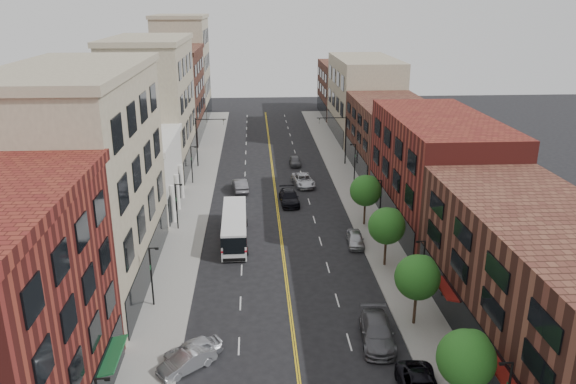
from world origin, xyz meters
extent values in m
plane|color=black|center=(0.00, 0.00, 0.00)|extent=(220.00, 220.00, 0.00)
cube|color=gray|center=(-10.00, 35.00, 0.07)|extent=(4.00, 110.00, 0.15)
cube|color=gray|center=(10.00, 35.00, 0.07)|extent=(4.00, 110.00, 0.15)
cube|color=gray|center=(-17.00, 13.00, 9.00)|extent=(10.00, 22.00, 18.00)
cube|color=silver|center=(-17.00, 31.00, 4.00)|extent=(10.00, 14.00, 8.00)
cube|color=gray|center=(-17.00, 48.00, 9.00)|extent=(10.00, 20.00, 18.00)
cube|color=#552C22|center=(-17.00, 68.00, 7.50)|extent=(10.00, 20.00, 15.00)
cube|color=gray|center=(-17.00, 86.00, 10.00)|extent=(10.00, 16.00, 20.00)
cube|color=#552C22|center=(17.00, 0.00, 5.00)|extent=(10.00, 26.00, 10.00)
cube|color=maroon|center=(17.00, 24.00, 6.00)|extent=(10.00, 22.00, 12.00)
cube|color=#552C22|center=(17.00, 45.00, 5.00)|extent=(10.00, 20.00, 10.00)
cube|color=gray|center=(17.00, 66.00, 7.00)|extent=(10.00, 22.00, 14.00)
cube|color=#552C22|center=(17.00, 86.00, 5.50)|extent=(10.00, 18.00, 11.00)
sphere|color=#1A5719|center=(9.30, -6.00, 4.04)|extent=(3.40, 3.40, 3.40)
sphere|color=#1A5719|center=(9.80, -5.60, 4.55)|extent=(2.04, 2.04, 2.04)
cylinder|color=black|center=(9.30, 4.00, 1.40)|extent=(0.22, 0.22, 2.50)
sphere|color=#1A5719|center=(9.30, 4.00, 4.04)|extent=(3.40, 3.40, 3.40)
sphere|color=#1A5719|center=(9.80, 4.40, 4.55)|extent=(2.04, 2.04, 2.04)
cylinder|color=black|center=(9.30, 14.00, 1.40)|extent=(0.22, 0.22, 2.50)
sphere|color=#1A5719|center=(9.30, 14.00, 4.04)|extent=(3.40, 3.40, 3.40)
sphere|color=#1A5719|center=(9.80, 14.40, 4.55)|extent=(2.04, 2.04, 2.04)
cylinder|color=black|center=(9.30, 24.00, 1.40)|extent=(0.22, 0.22, 2.50)
sphere|color=#1A5719|center=(9.30, 24.00, 4.04)|extent=(3.40, 3.40, 3.40)
sphere|color=#1A5719|center=(9.80, 24.40, 4.55)|extent=(2.04, 2.04, 2.04)
cylinder|color=black|center=(-10.65, -8.00, 5.15)|extent=(0.70, 0.10, 0.10)
cube|color=black|center=(-10.40, -8.00, 5.10)|extent=(0.28, 0.14, 0.14)
cylinder|color=black|center=(-11.00, 8.00, 2.65)|extent=(0.14, 0.14, 5.00)
cylinder|color=black|center=(-10.65, 8.00, 5.15)|extent=(0.70, 0.10, 0.10)
cube|color=black|center=(-10.40, 8.00, 5.10)|extent=(0.28, 0.14, 0.14)
cube|color=#19592D|center=(-11.00, 8.00, 3.55)|extent=(0.04, 0.55, 0.35)
cylinder|color=black|center=(-11.00, 24.00, 2.65)|extent=(0.14, 0.14, 5.00)
cylinder|color=black|center=(-10.65, 24.00, 5.15)|extent=(0.70, 0.10, 0.10)
cube|color=black|center=(-10.40, 24.00, 5.10)|extent=(0.28, 0.14, 0.14)
cube|color=#19592D|center=(-11.00, 24.00, 3.55)|extent=(0.04, 0.55, 0.35)
cylinder|color=black|center=(-11.00, 40.00, 2.65)|extent=(0.14, 0.14, 5.00)
cylinder|color=black|center=(-10.65, 40.00, 5.15)|extent=(0.70, 0.10, 0.10)
cube|color=black|center=(-10.40, 40.00, 5.10)|extent=(0.28, 0.14, 0.14)
cube|color=#19592D|center=(-11.00, 40.00, 3.55)|extent=(0.04, 0.55, 0.35)
cylinder|color=black|center=(10.65, -8.00, 5.15)|extent=(0.70, 0.10, 0.10)
cube|color=black|center=(10.40, -8.00, 5.10)|extent=(0.28, 0.14, 0.14)
cylinder|color=black|center=(11.00, 8.00, 2.65)|extent=(0.14, 0.14, 5.00)
cylinder|color=black|center=(10.65, 8.00, 5.15)|extent=(0.70, 0.10, 0.10)
cube|color=black|center=(10.40, 8.00, 5.10)|extent=(0.28, 0.14, 0.14)
cube|color=#19592D|center=(11.00, 8.00, 3.55)|extent=(0.04, 0.55, 0.35)
cylinder|color=black|center=(11.00, 24.00, 2.65)|extent=(0.14, 0.14, 5.00)
cylinder|color=black|center=(10.65, 24.00, 5.15)|extent=(0.70, 0.10, 0.10)
cube|color=black|center=(10.40, 24.00, 5.10)|extent=(0.28, 0.14, 0.14)
cube|color=#19592D|center=(11.00, 24.00, 3.55)|extent=(0.04, 0.55, 0.35)
cylinder|color=black|center=(11.00, 40.00, 2.65)|extent=(0.14, 0.14, 5.00)
cylinder|color=black|center=(10.65, 40.00, 5.15)|extent=(0.70, 0.10, 0.10)
cube|color=black|center=(10.40, 40.00, 5.10)|extent=(0.28, 0.14, 0.14)
cube|color=#19592D|center=(11.00, 40.00, 3.55)|extent=(0.04, 0.55, 0.35)
cylinder|color=black|center=(-11.00, 48.00, 3.75)|extent=(0.18, 0.18, 7.20)
cylinder|color=black|center=(-8.80, 48.00, 7.15)|extent=(4.40, 0.12, 0.12)
imported|color=black|center=(-7.00, 48.00, 6.75)|extent=(0.15, 0.18, 0.90)
cylinder|color=black|center=(11.00, 48.00, 3.75)|extent=(0.18, 0.18, 7.20)
cylinder|color=black|center=(8.80, 48.00, 7.15)|extent=(4.40, 0.12, 0.12)
imported|color=black|center=(7.00, 48.00, 6.75)|extent=(0.15, 0.18, 0.90)
cube|color=silver|center=(-4.80, 20.85, 1.52)|extent=(2.58, 11.08, 2.67)
cube|color=black|center=(-4.80, 20.85, 2.16)|extent=(2.62, 11.12, 0.97)
cube|color=red|center=(-4.80, 20.85, 1.24)|extent=(2.62, 11.12, 0.20)
cube|color=black|center=(-4.70, 15.31, 1.75)|extent=(2.02, 0.10, 1.47)
cylinder|color=black|center=(-5.95, 17.14, 0.44)|extent=(0.27, 0.89, 0.88)
cylinder|color=black|center=(-3.52, 17.19, 0.44)|extent=(0.27, 0.89, 0.88)
cylinder|color=black|center=(-6.08, 24.50, 0.44)|extent=(0.27, 0.89, 0.88)
cylinder|color=black|center=(-3.65, 24.55, 0.44)|extent=(0.27, 0.89, 0.88)
imported|color=#B6B8BF|center=(-7.11, 0.77, 0.69)|extent=(4.36, 3.31, 1.38)
imported|color=#AEB1B6|center=(-7.40, -0.49, 0.67)|extent=(4.05, 3.65, 1.34)
imported|color=#525257|center=(5.99, 1.90, 0.82)|extent=(2.80, 5.83, 1.64)
imported|color=#A9ACB1|center=(7.40, 18.82, 0.69)|extent=(1.89, 4.13, 1.37)
imported|color=#515056|center=(-4.53, 36.61, 0.79)|extent=(2.32, 5.01, 1.59)
imported|color=black|center=(1.50, 31.46, 0.78)|extent=(2.49, 5.49, 1.56)
imported|color=silver|center=(3.85, 38.33, 0.76)|extent=(3.15, 5.71, 1.51)
imported|color=#4F4F54|center=(3.43, 48.01, 0.68)|extent=(1.64, 4.00, 1.36)
camera|label=1|loc=(-2.61, -32.64, 23.58)|focal=35.00mm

